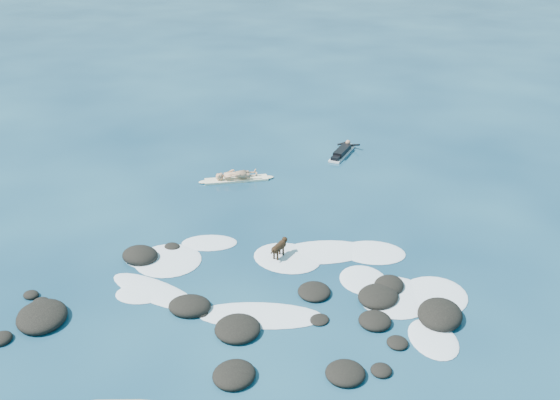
# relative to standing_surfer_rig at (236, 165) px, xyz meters

# --- Properties ---
(ground) EXTENTS (160.00, 160.00, 0.00)m
(ground) POSITION_rel_standing_surfer_rig_xyz_m (2.07, -7.38, -0.75)
(ground) COLOR #0A2642
(ground) RESTS_ON ground
(reef_rocks) EXTENTS (13.73, 7.25, 0.59)m
(reef_rocks) POSITION_rel_standing_surfer_rig_xyz_m (2.54, -9.53, -0.64)
(reef_rocks) COLOR black
(reef_rocks) RESTS_ON ground
(breaking_foam) EXTENTS (12.11, 6.64, 0.12)m
(breaking_foam) POSITION_rel_standing_surfer_rig_xyz_m (3.71, -7.27, -0.74)
(breaking_foam) COLOR white
(breaking_foam) RESTS_ON ground
(standing_surfer_rig) EXTENTS (3.25, 1.54, 1.91)m
(standing_surfer_rig) POSITION_rel_standing_surfer_rig_xyz_m (0.00, 0.00, 0.00)
(standing_surfer_rig) COLOR #FEF2CB
(standing_surfer_rig) RESTS_ON ground
(paddling_surfer_rig) EXTENTS (1.37, 2.70, 0.47)m
(paddling_surfer_rig) POSITION_rel_standing_surfer_rig_xyz_m (4.33, 3.97, -0.60)
(paddling_surfer_rig) COLOR white
(paddling_surfer_rig) RESTS_ON ground
(dog) EXTENTS (0.52, 1.04, 0.69)m
(dog) POSITION_rel_standing_surfer_rig_xyz_m (3.09, -6.10, -0.30)
(dog) COLOR black
(dog) RESTS_ON ground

